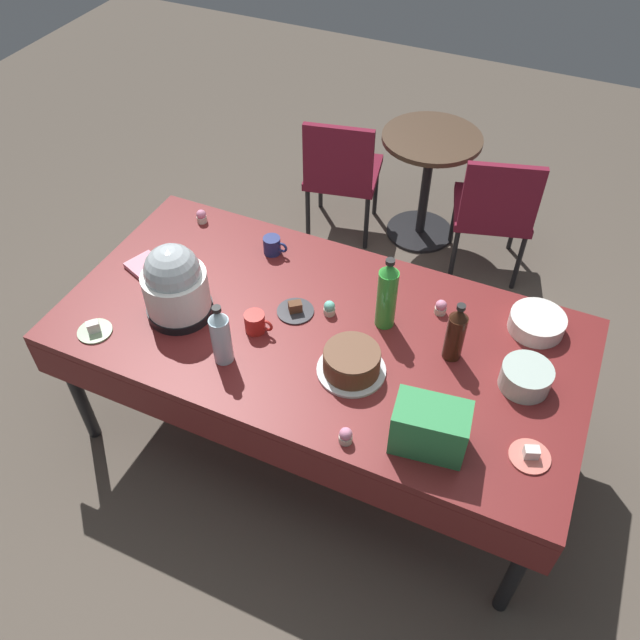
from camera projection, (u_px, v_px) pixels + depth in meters
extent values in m
plane|color=brown|center=(320.00, 431.00, 3.27)|extent=(9.00, 9.00, 0.00)
cube|color=maroon|center=(320.00, 332.00, 2.75)|extent=(2.20, 1.10, 0.04)
cylinder|color=black|center=(76.00, 389.00, 3.01)|extent=(0.06, 0.06, 0.71)
cylinder|color=black|center=(518.00, 567.00, 2.42)|extent=(0.06, 0.06, 0.71)
cylinder|color=black|center=(187.00, 266.00, 3.61)|extent=(0.06, 0.06, 0.71)
cylinder|color=black|center=(563.00, 386.00, 3.02)|extent=(0.06, 0.06, 0.71)
cube|color=maroon|center=(261.00, 447.00, 2.48)|extent=(2.20, 0.01, 0.18)
cube|color=maroon|center=(366.00, 272.00, 3.17)|extent=(2.20, 0.01, 0.18)
cylinder|color=silver|center=(351.00, 370.00, 2.57)|extent=(0.27, 0.27, 0.01)
cylinder|color=brown|center=(352.00, 361.00, 2.53)|extent=(0.22, 0.22, 0.09)
cylinder|color=brown|center=(352.00, 353.00, 2.49)|extent=(0.22, 0.22, 0.01)
cylinder|color=black|center=(180.00, 309.00, 2.78)|extent=(0.28, 0.28, 0.04)
cylinder|color=white|center=(176.00, 290.00, 2.71)|extent=(0.27, 0.27, 0.17)
sphere|color=#B2BCC1|center=(172.00, 271.00, 2.63)|extent=(0.23, 0.23, 0.23)
cylinder|color=#B2C6BC|center=(526.00, 377.00, 2.49)|extent=(0.20, 0.20, 0.10)
cylinder|color=silver|center=(537.00, 323.00, 2.70)|extent=(0.23, 0.23, 0.07)
cylinder|color=#8CA87F|center=(95.00, 331.00, 2.71)|extent=(0.14, 0.14, 0.01)
cube|color=white|center=(93.00, 327.00, 2.69)|extent=(0.06, 0.06, 0.05)
cylinder|color=#2D2D33|center=(295.00, 311.00, 2.80)|extent=(0.16, 0.16, 0.01)
cube|color=brown|center=(295.00, 307.00, 2.78)|extent=(0.07, 0.06, 0.05)
cylinder|color=#E07266|center=(530.00, 456.00, 2.29)|extent=(0.15, 0.15, 0.01)
cube|color=white|center=(531.00, 452.00, 2.28)|extent=(0.06, 0.05, 0.04)
cylinder|color=beige|center=(440.00, 310.00, 2.79)|extent=(0.05, 0.05, 0.03)
sphere|color=pink|center=(441.00, 305.00, 2.76)|extent=(0.05, 0.05, 0.05)
cylinder|color=beige|center=(346.00, 438.00, 2.33)|extent=(0.05, 0.05, 0.03)
sphere|color=pink|center=(346.00, 434.00, 2.31)|extent=(0.05, 0.05, 0.05)
cylinder|color=beige|center=(202.00, 219.00, 3.23)|extent=(0.05, 0.05, 0.03)
sphere|color=pink|center=(201.00, 214.00, 3.21)|extent=(0.05, 0.05, 0.05)
cylinder|color=beige|center=(330.00, 311.00, 2.78)|extent=(0.05, 0.05, 0.03)
sphere|color=#6BC6B2|center=(330.00, 306.00, 2.76)|extent=(0.05, 0.05, 0.05)
cylinder|color=#33190F|center=(455.00, 337.00, 2.55)|extent=(0.08, 0.08, 0.21)
cone|color=#33190F|center=(460.00, 314.00, 2.46)|extent=(0.07, 0.07, 0.05)
cylinder|color=black|center=(461.00, 307.00, 2.43)|extent=(0.03, 0.03, 0.02)
cylinder|color=green|center=(387.00, 299.00, 2.65)|extent=(0.08, 0.08, 0.28)
cone|color=green|center=(390.00, 268.00, 2.54)|extent=(0.07, 0.07, 0.05)
cylinder|color=black|center=(390.00, 262.00, 2.51)|extent=(0.04, 0.04, 0.02)
cylinder|color=silver|center=(221.00, 340.00, 2.54)|extent=(0.08, 0.08, 0.22)
cone|color=silver|center=(217.00, 316.00, 2.44)|extent=(0.07, 0.07, 0.05)
cylinder|color=black|center=(216.00, 309.00, 2.42)|extent=(0.04, 0.04, 0.02)
cylinder|color=#B2231E|center=(255.00, 322.00, 2.69)|extent=(0.09, 0.09, 0.09)
torus|color=#B2231E|center=(267.00, 326.00, 2.67)|extent=(0.06, 0.01, 0.06)
cylinder|color=navy|center=(272.00, 245.00, 3.04)|extent=(0.08, 0.08, 0.09)
torus|color=navy|center=(282.00, 248.00, 3.03)|extent=(0.05, 0.01, 0.05)
cube|color=#338C4C|center=(430.00, 427.00, 2.26)|extent=(0.28, 0.19, 0.20)
cube|color=pink|center=(145.00, 265.00, 2.99)|extent=(0.18, 0.18, 0.02)
cube|color=maroon|center=(344.00, 172.00, 4.12)|extent=(0.52, 0.52, 0.05)
cube|color=maroon|center=(338.00, 158.00, 3.83)|extent=(0.42, 0.13, 0.40)
cylinder|color=black|center=(376.00, 189.00, 4.39)|extent=(0.04, 0.04, 0.40)
cylinder|color=black|center=(321.00, 182.00, 4.44)|extent=(0.04, 0.04, 0.40)
cylinder|color=black|center=(366.00, 223.00, 4.13)|extent=(0.04, 0.04, 0.40)
cylinder|color=black|center=(308.00, 215.00, 4.18)|extent=(0.04, 0.04, 0.40)
cube|color=maroon|center=(492.00, 209.00, 3.85)|extent=(0.54, 0.54, 0.05)
cube|color=maroon|center=(501.00, 197.00, 3.55)|extent=(0.41, 0.15, 0.40)
cylinder|color=black|center=(515.00, 223.00, 4.12)|extent=(0.04, 0.04, 0.40)
cylinder|color=black|center=(454.00, 218.00, 4.16)|extent=(0.04, 0.04, 0.40)
cylinder|color=black|center=(518.00, 262.00, 3.86)|extent=(0.04, 0.04, 0.40)
cylinder|color=black|center=(454.00, 256.00, 3.90)|extent=(0.04, 0.04, 0.40)
cylinder|color=#473323|center=(432.00, 138.00, 3.87)|extent=(0.60, 0.60, 0.03)
cylinder|color=black|center=(425.00, 188.00, 4.13)|extent=(0.06, 0.06, 0.67)
cylinder|color=black|center=(419.00, 231.00, 4.37)|extent=(0.44, 0.44, 0.02)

